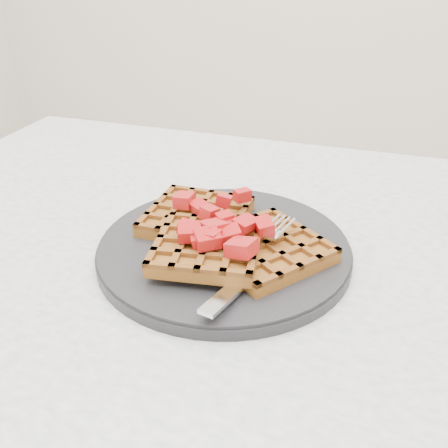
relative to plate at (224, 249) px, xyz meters
name	(u,v)px	position (x,y,z in m)	size (l,w,h in m)	color
table	(302,360)	(0.10, -0.02, -0.12)	(1.20, 0.80, 0.75)	silver
plate	(224,249)	(0.00, 0.00, 0.00)	(0.28, 0.28, 0.02)	black
waffles	(223,236)	(0.00, 0.00, 0.02)	(0.23, 0.19, 0.03)	#91571E
strawberry_pile	(224,213)	(0.00, 0.00, 0.05)	(0.15, 0.15, 0.02)	maroon
fork	(256,264)	(0.05, -0.04, 0.02)	(0.02, 0.18, 0.02)	silver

